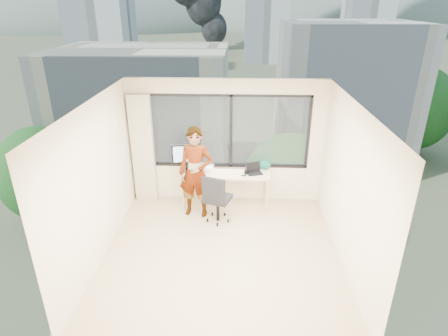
# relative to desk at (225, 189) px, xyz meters

# --- Properties ---
(floor) EXTENTS (4.00, 4.00, 0.01)m
(floor) POSITION_rel_desk_xyz_m (0.00, -1.66, -0.38)
(floor) COLOR tan
(floor) RESTS_ON ground
(ceiling) EXTENTS (4.00, 4.00, 0.01)m
(ceiling) POSITION_rel_desk_xyz_m (0.00, -1.66, 2.23)
(ceiling) COLOR white
(ceiling) RESTS_ON ground
(wall_front) EXTENTS (4.00, 0.01, 2.60)m
(wall_front) POSITION_rel_desk_xyz_m (0.00, -3.66, 0.93)
(wall_front) COLOR beige
(wall_front) RESTS_ON ground
(wall_left) EXTENTS (0.01, 4.00, 2.60)m
(wall_left) POSITION_rel_desk_xyz_m (-2.00, -1.66, 0.93)
(wall_left) COLOR beige
(wall_left) RESTS_ON ground
(wall_right) EXTENTS (0.01, 4.00, 2.60)m
(wall_right) POSITION_rel_desk_xyz_m (2.00, -1.66, 0.93)
(wall_right) COLOR beige
(wall_right) RESTS_ON ground
(window_wall) EXTENTS (3.30, 0.16, 1.55)m
(window_wall) POSITION_rel_desk_xyz_m (0.05, 0.34, 1.15)
(window_wall) COLOR black
(window_wall) RESTS_ON ground
(curtain) EXTENTS (0.45, 0.14, 2.30)m
(curtain) POSITION_rel_desk_xyz_m (-1.72, 0.22, 0.77)
(curtain) COLOR beige
(curtain) RESTS_ON floor
(desk) EXTENTS (1.80, 0.60, 0.75)m
(desk) POSITION_rel_desk_xyz_m (0.00, 0.00, 0.00)
(desk) COLOR #CCBC89
(desk) RESTS_ON floor
(chair) EXTENTS (0.67, 0.67, 1.04)m
(chair) POSITION_rel_desk_xyz_m (-0.12, -0.62, 0.14)
(chair) COLOR black
(chair) RESTS_ON floor
(person) EXTENTS (0.72, 0.52, 1.83)m
(person) POSITION_rel_desk_xyz_m (-0.56, -0.38, 0.54)
(person) COLOR #2D2D33
(person) RESTS_ON floor
(monitor) EXTENTS (0.60, 0.23, 0.58)m
(monitor) POSITION_rel_desk_xyz_m (-0.80, 0.07, 0.67)
(monitor) COLOR black
(monitor) RESTS_ON desk
(game_console) EXTENTS (0.39, 0.36, 0.08)m
(game_console) POSITION_rel_desk_xyz_m (-0.44, 0.18, 0.42)
(game_console) COLOR white
(game_console) RESTS_ON desk
(laptop) EXTENTS (0.38, 0.40, 0.19)m
(laptop) POSITION_rel_desk_xyz_m (0.60, -0.02, 0.47)
(laptop) COLOR black
(laptop) RESTS_ON desk
(cellphone) EXTENTS (0.11, 0.08, 0.01)m
(cellphone) POSITION_rel_desk_xyz_m (0.37, -0.13, 0.38)
(cellphone) COLOR black
(cellphone) RESTS_ON desk
(pen_cup) EXTENTS (0.09, 0.09, 0.10)m
(pen_cup) POSITION_rel_desk_xyz_m (0.42, -0.05, 0.42)
(pen_cup) COLOR black
(pen_cup) RESTS_ON desk
(handbag) EXTENTS (0.31, 0.21, 0.21)m
(handbag) POSITION_rel_desk_xyz_m (0.80, 0.21, 0.48)
(handbag) COLOR #0C4D41
(handbag) RESTS_ON desk
(exterior_ground) EXTENTS (400.00, 400.00, 0.04)m
(exterior_ground) POSITION_rel_desk_xyz_m (0.00, 118.34, -14.38)
(exterior_ground) COLOR #515B3D
(exterior_ground) RESTS_ON ground
(near_bldg_a) EXTENTS (16.00, 12.00, 14.00)m
(near_bldg_a) POSITION_rel_desk_xyz_m (-9.00, 28.34, -7.38)
(near_bldg_a) COLOR #EDE5C7
(near_bldg_a) RESTS_ON exterior_ground
(near_bldg_b) EXTENTS (14.00, 13.00, 16.00)m
(near_bldg_b) POSITION_rel_desk_xyz_m (12.00, 36.34, -6.38)
(near_bldg_b) COLOR silver
(near_bldg_b) RESTS_ON exterior_ground
(far_tower_a) EXTENTS (14.00, 14.00, 28.00)m
(far_tower_a) POSITION_rel_desk_xyz_m (-35.00, 93.34, -0.38)
(far_tower_a) COLOR silver
(far_tower_a) RESTS_ON exterior_ground
(far_tower_b) EXTENTS (13.00, 13.00, 30.00)m
(far_tower_b) POSITION_rel_desk_xyz_m (8.00, 118.34, 0.62)
(far_tower_b) COLOR silver
(far_tower_b) RESTS_ON exterior_ground
(far_tower_c) EXTENTS (15.00, 15.00, 26.00)m
(far_tower_c) POSITION_rel_desk_xyz_m (45.00, 138.34, -1.38)
(far_tower_c) COLOR silver
(far_tower_c) RESTS_ON exterior_ground
(far_tower_d) EXTENTS (16.00, 14.00, 22.00)m
(far_tower_d) POSITION_rel_desk_xyz_m (-60.00, 148.34, -3.38)
(far_tower_d) COLOR silver
(far_tower_d) RESTS_ON exterior_ground
(hill_a) EXTENTS (288.00, 216.00, 90.00)m
(hill_a) POSITION_rel_desk_xyz_m (-120.00, 318.34, -14.38)
(hill_a) COLOR slate
(hill_a) RESTS_ON exterior_ground
(hill_b) EXTENTS (300.00, 220.00, 96.00)m
(hill_b) POSITION_rel_desk_xyz_m (100.00, 318.34, -14.38)
(hill_b) COLOR slate
(hill_b) RESTS_ON exterior_ground
(tree_a) EXTENTS (7.00, 7.00, 8.00)m
(tree_a) POSITION_rel_desk_xyz_m (-16.00, 20.34, -10.38)
(tree_a) COLOR #1C541F
(tree_a) RESTS_ON exterior_ground
(tree_b) EXTENTS (7.60, 7.60, 9.00)m
(tree_b) POSITION_rel_desk_xyz_m (4.00, 16.34, -9.88)
(tree_b) COLOR #1C541F
(tree_b) RESTS_ON exterior_ground
(tree_c) EXTENTS (8.40, 8.40, 10.00)m
(tree_c) POSITION_rel_desk_xyz_m (22.00, 38.34, -9.38)
(tree_c) COLOR #1C541F
(tree_c) RESTS_ON exterior_ground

